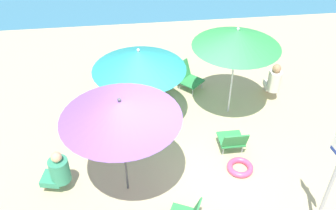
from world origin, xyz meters
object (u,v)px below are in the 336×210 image
at_px(umbrella_teal, 139,60).
at_px(beach_chair_b, 233,140).
at_px(umbrella_purple, 120,110).
at_px(swim_ring, 240,167).
at_px(umbrella_green, 237,38).
at_px(person_b, 57,171).
at_px(beach_chair_c, 187,76).
at_px(warning_sign, 336,172).
at_px(person_a, 165,76).
at_px(person_d, 274,81).
at_px(person_c, 91,120).

distance_m(umbrella_teal, beach_chair_b, 2.47).
bearing_deg(umbrella_purple, swim_ring, 5.03).
distance_m(umbrella_green, person_b, 4.32).
distance_m(umbrella_purple, beach_chair_c, 3.81).
xyz_separation_m(umbrella_green, swim_ring, (-0.23, -1.81, -1.83)).
height_order(umbrella_purple, beach_chair_b, umbrella_purple).
xyz_separation_m(umbrella_purple, warning_sign, (3.05, -1.22, -0.49)).
bearing_deg(person_a, person_d, -74.00).
distance_m(umbrella_purple, person_d, 4.51).
relative_size(person_b, warning_sign, 0.44).
bearing_deg(warning_sign, umbrella_teal, 124.04).
bearing_deg(umbrella_green, swim_ring, -97.21).
height_order(umbrella_green, person_a, umbrella_green).
xyz_separation_m(beach_chair_b, swim_ring, (0.04, -0.49, -0.27)).
bearing_deg(umbrella_purple, person_c, 113.83).
xyz_separation_m(umbrella_green, umbrella_purple, (-2.41, -2.00, -0.05)).
height_order(person_a, swim_ring, person_a).
relative_size(beach_chair_b, beach_chair_c, 0.80).
bearing_deg(person_b, warning_sign, 174.29).
height_order(beach_chair_b, person_b, person_b).
bearing_deg(beach_chair_c, person_a, -126.96).
xyz_separation_m(person_b, warning_sign, (4.27, -1.38, 0.91)).
height_order(person_a, person_d, person_d).
distance_m(person_b, swim_ring, 3.42).
xyz_separation_m(beach_chair_b, beach_chair_c, (-0.52, 2.42, -0.00)).
relative_size(person_a, warning_sign, 0.44).
bearing_deg(umbrella_teal, beach_chair_b, -34.94).
bearing_deg(person_b, umbrella_purple, -175.18).
xyz_separation_m(person_d, warning_sign, (-0.52, -3.62, 0.85)).
xyz_separation_m(person_c, swim_ring, (2.86, -1.35, -0.37)).
bearing_deg(umbrella_purple, warning_sign, -21.78).
height_order(person_a, person_b, person_b).
bearing_deg(umbrella_teal, person_d, 8.97).
bearing_deg(person_d, person_c, 107.95).
distance_m(warning_sign, swim_ring, 2.10).
distance_m(person_a, person_b, 3.65).
bearing_deg(person_c, umbrella_purple, -153.18).
distance_m(person_c, swim_ring, 3.18).
distance_m(beach_chair_c, person_b, 4.09).
xyz_separation_m(person_c, warning_sign, (3.73, -2.76, 0.92)).
bearing_deg(umbrella_purple, beach_chair_c, 62.52).
relative_size(umbrella_teal, person_a, 2.17).
relative_size(umbrella_teal, person_c, 2.22).
xyz_separation_m(umbrella_green, person_a, (-1.37, 1.03, -1.45)).
xyz_separation_m(umbrella_purple, person_b, (-1.22, 0.16, -1.40)).
height_order(umbrella_teal, person_c, umbrella_teal).
bearing_deg(person_d, umbrella_green, 115.48).
bearing_deg(person_a, person_b, 171.76).
height_order(umbrella_green, swim_ring, umbrella_green).
bearing_deg(swim_ring, beach_chair_b, 95.22).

